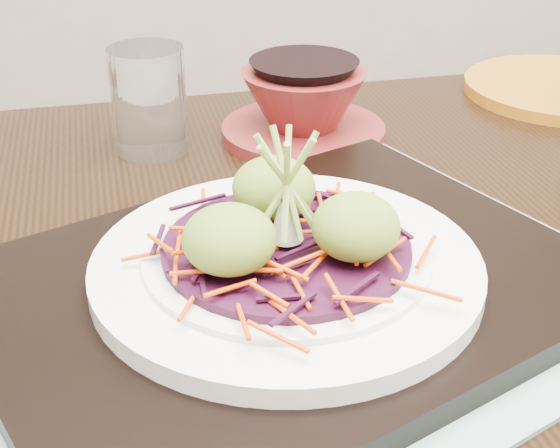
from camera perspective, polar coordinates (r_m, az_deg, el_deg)
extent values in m
cube|color=black|center=(0.53, -1.64, -5.66)|extent=(1.13, 0.78, 0.04)
cube|color=gray|center=(0.50, 0.45, -5.60)|extent=(0.53, 0.48, 0.00)
cube|color=black|center=(0.49, 0.46, -4.62)|extent=(0.45, 0.40, 0.02)
cylinder|color=white|center=(0.48, 0.46, -3.15)|extent=(0.24, 0.24, 0.01)
cylinder|color=white|center=(0.48, 0.47, -2.32)|extent=(0.18, 0.18, 0.01)
cylinder|color=#330A1F|center=(0.48, 0.47, -1.75)|extent=(0.15, 0.15, 0.01)
ellipsoid|color=olive|center=(0.44, -3.70, -1.16)|extent=(0.06, 0.06, 0.04)
ellipsoid|color=olive|center=(0.46, 5.58, -0.24)|extent=(0.06, 0.06, 0.04)
ellipsoid|color=olive|center=(0.50, -0.43, 2.63)|extent=(0.06, 0.06, 0.04)
cylinder|color=white|center=(0.71, -9.55, 8.94)|extent=(0.09, 0.09, 0.09)
cylinder|color=maroon|center=(0.74, 1.70, 6.79)|extent=(0.18, 0.18, 0.01)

